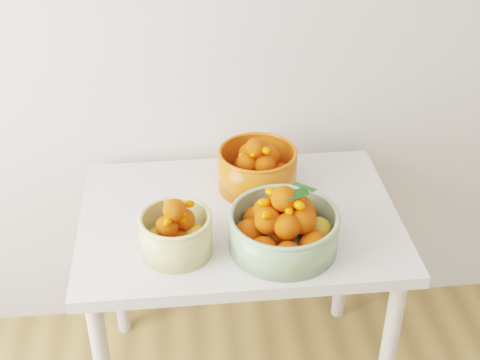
# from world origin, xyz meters

# --- Properties ---
(table) EXTENTS (1.00, 0.70, 0.75)m
(table) POSITION_xyz_m (-0.21, 1.60, 0.65)
(table) COLOR silver
(table) RESTS_ON ground
(bowl_cream) EXTENTS (0.24, 0.24, 0.18)m
(bowl_cream) POSITION_xyz_m (-0.40, 1.44, 0.82)
(bowl_cream) COLOR tan
(bowl_cream) RESTS_ON table
(bowl_green) EXTENTS (0.35, 0.35, 0.21)m
(bowl_green) POSITION_xyz_m (-0.09, 1.43, 0.82)
(bowl_green) COLOR gray
(bowl_green) RESTS_ON table
(bowl_orange) EXTENTS (0.34, 0.34, 0.19)m
(bowl_orange) POSITION_xyz_m (-0.13, 1.75, 0.82)
(bowl_orange) COLOR #D0480D
(bowl_orange) RESTS_ON table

